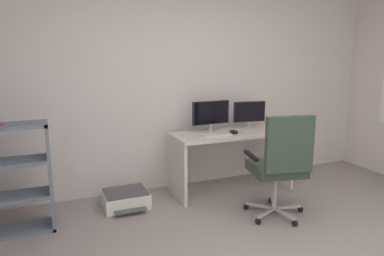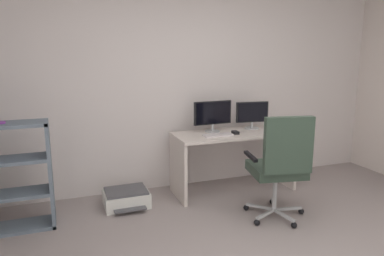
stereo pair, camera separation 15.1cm
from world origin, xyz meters
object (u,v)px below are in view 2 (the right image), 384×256
keyboard (218,135)px  printer (126,198)px  monitor_main (213,114)px  computer_mouse (235,132)px  desk (234,148)px  office_chair (280,163)px  monitor_secondary (252,114)px

keyboard → printer: keyboard is taller
monitor_main → computer_mouse: monitor_main is taller
desk → printer: (-1.31, -0.01, -0.45)m
desk → office_chair: size_ratio=1.33×
computer_mouse → printer: computer_mouse is taller
monitor_secondary → printer: bearing=-175.5°
printer → office_chair: bearing=-33.0°
keyboard → computer_mouse: size_ratio=3.40×
computer_mouse → printer: (-1.28, 0.08, -0.66)m
keyboard → printer: size_ratio=0.71×
office_chair → monitor_secondary: bearing=76.3°
monitor_main → monitor_secondary: (0.53, 0.00, -0.02)m
desk → office_chair: (0.06, -0.90, 0.07)m
monitor_main → office_chair: monitor_main is taller
monitor_secondary → office_chair: (-0.25, -1.01, -0.32)m
computer_mouse → office_chair: size_ratio=0.09×
monitor_secondary → office_chair: office_chair is taller
desk → computer_mouse: computer_mouse is taller
office_chair → computer_mouse: bearing=95.9°
computer_mouse → printer: bearing=177.8°
printer → computer_mouse: bearing=-3.5°
keyboard → computer_mouse: computer_mouse is taller
monitor_secondary → printer: size_ratio=0.86×
keyboard → printer: 1.24m
keyboard → office_chair: (0.32, -0.78, -0.14)m
keyboard → printer: (-1.05, 0.11, -0.65)m
monitor_main → computer_mouse: size_ratio=4.78×
desk → monitor_secondary: 0.50m
monitor_secondary → keyboard: size_ratio=1.21×
keyboard → printer: bearing=172.5°
desk → monitor_main: (-0.23, 0.11, 0.41)m
monitor_main → monitor_secondary: monitor_main is taller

